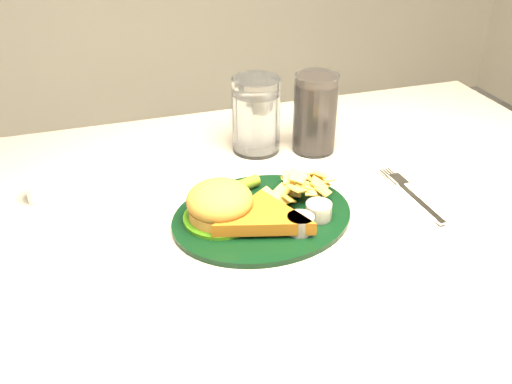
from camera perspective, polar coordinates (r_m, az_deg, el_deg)
dinner_plate at (r=0.81m, az=0.65°, el=-0.96°), size 0.30×0.26×0.06m
water_glass at (r=0.98m, az=0.01°, el=7.69°), size 0.10×0.10×0.13m
cola_glass at (r=0.99m, az=5.93°, el=7.82°), size 0.09×0.09×0.14m
fork_napkin at (r=0.89m, az=15.89°, el=-0.84°), size 0.12×0.15×0.01m
ramekin at (r=0.92m, az=-20.72°, el=0.08°), size 0.06×0.06×0.03m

